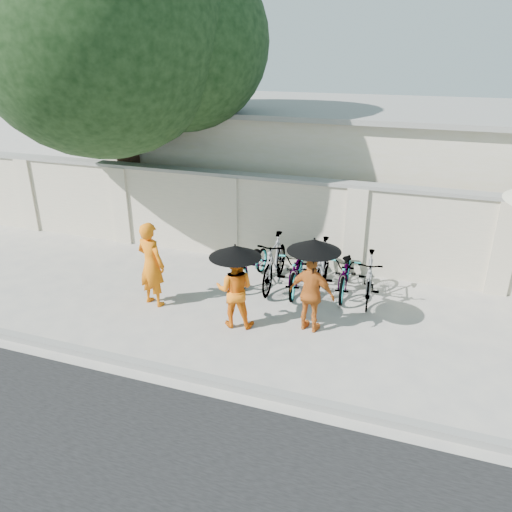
% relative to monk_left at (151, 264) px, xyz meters
% --- Properties ---
extents(ground, '(80.00, 80.00, 0.00)m').
position_rel_monk_left_xyz_m(ground, '(1.54, -0.31, -0.86)').
color(ground, '#B0A998').
extents(kerb, '(40.00, 0.16, 0.12)m').
position_rel_monk_left_xyz_m(kerb, '(1.54, -2.01, -0.80)').
color(kerb, gray).
rests_on(kerb, ground).
extents(compound_wall, '(20.00, 0.30, 2.00)m').
position_rel_monk_left_xyz_m(compound_wall, '(2.54, 2.89, 0.14)').
color(compound_wall, beige).
rests_on(compound_wall, ground).
extents(building_behind, '(14.00, 6.00, 3.20)m').
position_rel_monk_left_xyz_m(building_behind, '(3.54, 6.69, 0.74)').
color(building_behind, '#B7AF8A').
rests_on(building_behind, ground).
extents(shade_tree, '(6.70, 6.20, 8.20)m').
position_rel_monk_left_xyz_m(shade_tree, '(-2.13, 2.66, 4.24)').
color(shade_tree, '#342217').
rests_on(shade_tree, ground).
extents(monk_left, '(0.71, 0.56, 1.73)m').
position_rel_monk_left_xyz_m(monk_left, '(0.00, 0.00, 0.00)').
color(monk_left, orange).
rests_on(monk_left, ground).
extents(monk_center, '(0.80, 0.67, 1.45)m').
position_rel_monk_left_xyz_m(monk_center, '(1.85, -0.23, -0.14)').
color(monk_center, orange).
rests_on(monk_center, ground).
extents(parasol_center, '(0.93, 0.93, 0.80)m').
position_rel_monk_left_xyz_m(parasol_center, '(1.90, -0.31, 0.65)').
color(parasol_center, black).
rests_on(parasol_center, ground).
extents(monk_right, '(0.91, 0.50, 1.46)m').
position_rel_monk_left_xyz_m(monk_right, '(3.21, 0.05, -0.13)').
color(monk_right, '#C1611E').
rests_on(monk_right, ground).
extents(parasol_right, '(0.94, 0.94, 0.98)m').
position_rel_monk_left_xyz_m(parasol_right, '(3.23, -0.03, 0.84)').
color(parasol_right, black).
rests_on(parasol_right, ground).
extents(bike_0, '(0.67, 1.70, 0.88)m').
position_rel_monk_left_xyz_m(bike_0, '(1.54, 1.61, -0.42)').
color(bike_0, gray).
rests_on(bike_0, ground).
extents(bike_1, '(0.62, 1.89, 1.12)m').
position_rel_monk_left_xyz_m(bike_1, '(2.04, 1.59, -0.30)').
color(bike_1, gray).
rests_on(bike_1, ground).
extents(bike_2, '(0.85, 1.88, 0.96)m').
position_rel_monk_left_xyz_m(bike_2, '(2.54, 1.61, -0.39)').
color(bike_2, gray).
rests_on(bike_2, ground).
extents(bike_3, '(0.61, 1.81, 1.07)m').
position_rel_monk_left_xyz_m(bike_3, '(3.04, 1.75, -0.33)').
color(bike_3, gray).
rests_on(bike_3, ground).
extents(bike_4, '(0.72, 1.78, 0.92)m').
position_rel_monk_left_xyz_m(bike_4, '(3.54, 1.78, -0.40)').
color(bike_4, gray).
rests_on(bike_4, ground).
extents(bike_5, '(0.61, 1.68, 0.99)m').
position_rel_monk_left_xyz_m(bike_5, '(4.04, 1.58, -0.37)').
color(bike_5, gray).
rests_on(bike_5, ground).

